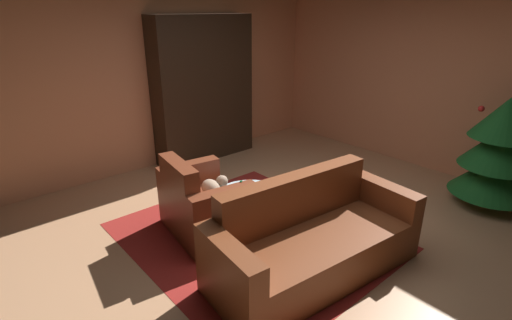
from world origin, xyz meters
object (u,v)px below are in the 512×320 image
object	(u,v)px
armchair_red	(203,206)
couch_red	(312,242)
decorated_tree	(498,152)
coffee_table	(250,197)
book_stack_on_table	(245,190)
bottle_on_table	(241,194)
bookshelf_unit	(210,89)

from	to	relation	value
armchair_red	couch_red	size ratio (longest dim) A/B	0.52
couch_red	decorated_tree	bearing A→B (deg)	77.54
coffee_table	book_stack_on_table	size ratio (longest dim) A/B	3.57
armchair_red	bottle_on_table	distance (m)	0.48
bottle_on_table	book_stack_on_table	bearing A→B (deg)	131.57
couch_red	coffee_table	xyz separation A→B (m)	(-0.91, 0.03, 0.09)
bookshelf_unit	bottle_on_table	size ratio (longest dim) A/B	8.82
armchair_red	decorated_tree	world-z (taller)	decorated_tree
armchair_red	bottle_on_table	xyz separation A→B (m)	(0.38, 0.22, 0.21)
bookshelf_unit	coffee_table	size ratio (longest dim) A/B	2.86
couch_red	bottle_on_table	distance (m)	0.86
armchair_red	coffee_table	bearing A→B (deg)	54.92
coffee_table	decorated_tree	xyz separation A→B (m)	(1.49, 2.58, 0.31)
couch_red	bookshelf_unit	bearing A→B (deg)	160.99
bottle_on_table	armchair_red	bearing A→B (deg)	-149.84
book_stack_on_table	couch_red	bearing A→B (deg)	0.18
coffee_table	bottle_on_table	size ratio (longest dim) A/B	3.09
bookshelf_unit	book_stack_on_table	distance (m)	2.46
coffee_table	bottle_on_table	distance (m)	0.25
bookshelf_unit	coffee_table	distance (m)	2.51
coffee_table	couch_red	bearing A→B (deg)	-2.18
book_stack_on_table	bookshelf_unit	bearing A→B (deg)	153.39
bottle_on_table	decorated_tree	xyz separation A→B (m)	(1.40, 2.78, 0.18)
couch_red	coffee_table	size ratio (longest dim) A/B	2.68
armchair_red	book_stack_on_table	distance (m)	0.47
book_stack_on_table	decorated_tree	size ratio (longest dim) A/B	0.16
decorated_tree	bookshelf_unit	bearing A→B (deg)	-157.01
armchair_red	couch_red	bearing A→B (deg)	17.49
couch_red	decorated_tree	xyz separation A→B (m)	(0.58, 2.62, 0.40)
bookshelf_unit	decorated_tree	distance (m)	4.00
bookshelf_unit	book_stack_on_table	bearing A→B (deg)	-26.61
coffee_table	book_stack_on_table	xyz separation A→B (m)	(-0.05, -0.04, 0.08)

